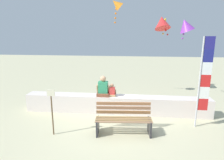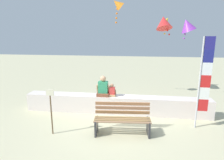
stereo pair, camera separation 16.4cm
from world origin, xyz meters
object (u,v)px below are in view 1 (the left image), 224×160
kite_orange (116,4)px  kite_purple (186,25)px  person_adult (103,88)px  flag_banner (203,78)px  sign_post (52,109)px  kite_red (162,23)px  person_child (112,91)px  kite_yellow (164,22)px  park_bench (123,119)px

kite_orange → kite_purple: kite_orange is taller
person_adult → flag_banner: 3.35m
kite_orange → sign_post: 5.06m
kite_red → person_child: bearing=-125.7°
flag_banner → kite_red: size_ratio=2.69×
person_child → flag_banner: 3.07m
kite_red → sign_post: kite_red is taller
person_child → kite_red: (2.03, 2.83, 2.55)m
person_adult → kite_purple: (3.19, 1.90, 2.28)m
person_adult → kite_red: bearing=50.2°
kite_red → kite_purple: size_ratio=1.14×
kite_orange → person_adult: bearing=-100.1°
person_adult → flag_banner: flag_banner is taller
flag_banner → kite_purple: (0.00, 2.69, 1.65)m
person_adult → kite_yellow: size_ratio=0.86×
person_child → kite_orange: 3.68m
sign_post → kite_orange: bearing=66.8°
park_bench → flag_banner: 2.71m
kite_red → kite_yellow: 0.39m
kite_orange → sign_post: kite_orange is taller
sign_post → park_bench: bearing=9.7°
kite_yellow → sign_post: (-3.68, -4.98, -2.62)m
kite_purple → kite_orange: bearing=-177.2°
park_bench → flag_banner: bearing=15.2°
park_bench → sign_post: sign_post is taller
flag_banner → kite_yellow: kite_yellow is taller
kite_red → kite_purple: bearing=-47.9°
kite_red → flag_banner: bearing=-77.0°
kite_red → park_bench: bearing=-109.6°
kite_red → kite_orange: (-2.04, -1.07, 0.68)m
person_child → kite_red: size_ratio=0.46×
kite_yellow → kite_purple: (0.72, -1.30, -0.19)m
person_adult → flag_banner: bearing=-14.0°
person_child → sign_post: 2.35m
flag_banner → sign_post: (-4.40, -0.99, -0.78)m
kite_yellow → kite_purple: size_ratio=0.96×
park_bench → kite_red: bearing=70.4°
park_bench → kite_orange: size_ratio=1.63×
sign_post → kite_yellow: bearing=53.5°
kite_yellow → sign_post: 6.73m
sign_post → person_child: bearing=49.5°
person_adult → kite_red: (2.35, 2.83, 2.44)m
kite_red → kite_purple: (0.84, -0.93, -0.16)m
kite_yellow → kite_purple: bearing=-61.1°
flag_banner → kite_yellow: bearing=100.1°
kite_red → kite_purple: kite_red is taller
person_adult → sign_post: size_ratio=0.55×
person_child → sign_post: (-1.53, -1.79, -0.04)m
kite_purple → sign_post: 6.23m
kite_orange → person_child: bearing=-89.7°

